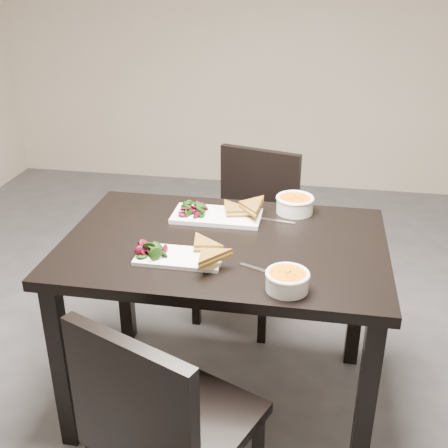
# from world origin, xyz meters

# --- Properties ---
(ground) EXTENTS (5.00, 5.00, 0.00)m
(ground) POSITION_xyz_m (0.00, 0.00, 0.00)
(ground) COLOR #47474C
(ground) RESTS_ON ground
(table) EXTENTS (1.20, 0.80, 0.75)m
(table) POSITION_xyz_m (-0.25, -0.06, 0.65)
(table) COLOR black
(table) RESTS_ON ground
(chair_near) EXTENTS (0.55, 0.55, 0.85)m
(chair_near) POSITION_xyz_m (-0.31, -0.73, 0.48)
(chair_near) COLOR black
(chair_near) RESTS_ON ground
(chair_far) EXTENTS (0.52, 0.52, 0.85)m
(chair_far) POSITION_xyz_m (-0.24, 0.65, 0.48)
(chair_far) COLOR black
(chair_far) RESTS_ON ground
(plate_near) EXTENTS (0.30, 0.15, 0.02)m
(plate_near) POSITION_xyz_m (-0.38, -0.23, 0.76)
(plate_near) COLOR white
(plate_near) RESTS_ON table
(sandwich_near) EXTENTS (0.17, 0.13, 0.05)m
(sandwich_near) POSITION_xyz_m (-0.31, -0.21, 0.79)
(sandwich_near) COLOR olive
(sandwich_near) RESTS_ON plate_near
(salad_near) EXTENTS (0.09, 0.08, 0.04)m
(salad_near) POSITION_xyz_m (-0.48, -0.23, 0.79)
(salad_near) COLOR black
(salad_near) RESTS_ON plate_near
(soup_bowl_near) EXTENTS (0.14, 0.14, 0.06)m
(soup_bowl_near) POSITION_xyz_m (0.01, -0.36, 0.79)
(soup_bowl_near) COLOR white
(soup_bowl_near) RESTS_ON table
(cutlery_near) EXTENTS (0.17, 0.08, 0.00)m
(cutlery_near) POSITION_xyz_m (-0.08, -0.26, 0.75)
(cutlery_near) COLOR silver
(cutlery_near) RESTS_ON table
(plate_far) EXTENTS (0.36, 0.18, 0.02)m
(plate_far) POSITION_xyz_m (-0.31, 0.13, 0.76)
(plate_far) COLOR white
(plate_far) RESTS_ON table
(sandwich_far) EXTENTS (0.21, 0.17, 0.06)m
(sandwich_far) POSITION_xyz_m (-0.25, 0.12, 0.80)
(sandwich_far) COLOR olive
(sandwich_far) RESTS_ON plate_far
(salad_far) EXTENTS (0.11, 0.10, 0.05)m
(salad_far) POSITION_xyz_m (-0.41, 0.13, 0.79)
(salad_far) COLOR black
(salad_far) RESTS_ON plate_far
(soup_bowl_far) EXTENTS (0.16, 0.16, 0.07)m
(soup_bowl_far) POSITION_xyz_m (-0.01, 0.25, 0.79)
(soup_bowl_far) COLOR white
(soup_bowl_far) RESTS_ON table
(cutlery_far) EXTENTS (0.18, 0.04, 0.00)m
(cutlery_far) POSITION_xyz_m (-0.08, 0.15, 0.75)
(cutlery_far) COLOR silver
(cutlery_far) RESTS_ON table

